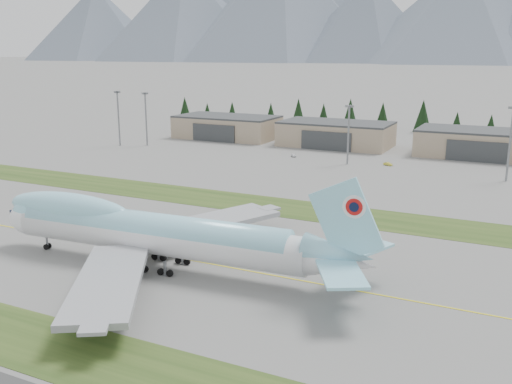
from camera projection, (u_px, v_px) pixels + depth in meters
The scene contains 12 objects.
ground at pixel (174, 257), 116.60m from camera, with size 7000.00×7000.00×0.00m, color slate.
grass_strip_near at pixel (28, 339), 83.45m from camera, with size 400.00×14.00×0.08m, color #2A4418.
grass_strip_far at pixel (267, 205), 155.87m from camera, with size 400.00×18.00×0.08m, color #2A4418.
taxiway_line_main at pixel (174, 257), 116.60m from camera, with size 400.00×0.40×0.02m, color yellow.
boeing_747_freighter at pixel (152, 232), 109.97m from camera, with size 80.65×69.68×21.29m.
hangar_left at pixel (227, 127), 275.88m from camera, with size 48.00×26.60×10.80m.
hangar_center at pixel (336, 134), 252.49m from camera, with size 48.00×26.60×10.80m.
hangar_right at pixel (480, 143), 226.97m from camera, with size 48.00×26.60×10.80m.
floodlight_masts at pixel (259, 116), 222.99m from camera, with size 162.24×10.59×24.10m.
service_vehicle_a at pixel (294, 157), 227.56m from camera, with size 1.45×3.59×1.22m, color white.
service_vehicle_b at pixel (388, 165), 210.34m from camera, with size 1.24×3.52×1.16m, color gold.
conifer_belt at pixel (408, 118), 297.81m from camera, with size 273.75×14.56×16.98m.
Camera 1 is at (63.25, -91.51, 41.00)m, focal length 40.00 mm.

